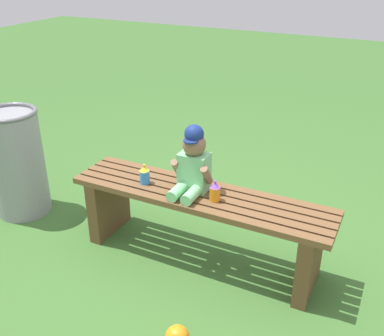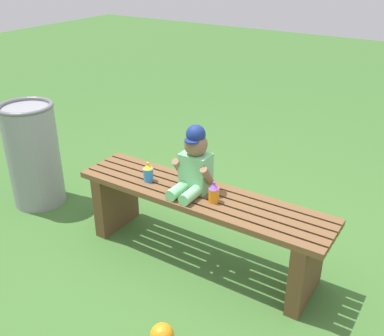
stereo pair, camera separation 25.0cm
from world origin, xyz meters
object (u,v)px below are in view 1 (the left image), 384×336
(sippy_cup_right, at_px, (215,191))
(child_figure, at_px, (193,163))
(sippy_cup_left, at_px, (145,175))
(park_bench, at_px, (200,215))
(trash_bin, at_px, (17,162))

(sippy_cup_right, bearing_deg, child_figure, 163.82)
(sippy_cup_left, height_order, sippy_cup_right, same)
(park_bench, xyz_separation_m, sippy_cup_right, (0.11, -0.04, 0.21))
(trash_bin, bearing_deg, park_bench, 2.65)
(sippy_cup_left, bearing_deg, sippy_cup_right, 0.00)
(child_figure, relative_size, trash_bin, 0.53)
(park_bench, relative_size, child_figure, 3.90)
(trash_bin, bearing_deg, sippy_cup_left, 1.58)
(child_figure, distance_m, trash_bin, 1.36)
(sippy_cup_left, height_order, trash_bin, trash_bin)
(park_bench, xyz_separation_m, child_figure, (-0.05, 0.01, 0.33))
(child_figure, xyz_separation_m, trash_bin, (-1.34, -0.08, -0.25))
(child_figure, height_order, sippy_cup_right, child_figure)
(park_bench, distance_m, trash_bin, 1.39)
(child_figure, relative_size, sippy_cup_right, 3.26)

